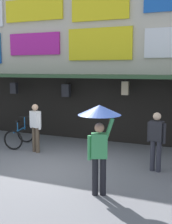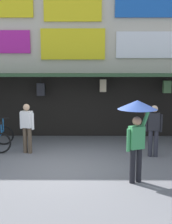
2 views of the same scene
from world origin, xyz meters
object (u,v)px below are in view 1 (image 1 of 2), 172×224
object	(u,v)px
bicycle_parked	(20,136)
pedestrian_in_green	(35,125)
pedestrian_with_umbrella	(99,125)
pedestrian_in_blue	(157,137)

from	to	relation	value
bicycle_parked	pedestrian_in_green	bearing A→B (deg)	-25.30
bicycle_parked	pedestrian_with_umbrella	size ratio (longest dim) A/B	0.61
pedestrian_with_umbrella	pedestrian_in_blue	bearing A→B (deg)	66.40
pedestrian_in_blue	bicycle_parked	bearing A→B (deg)	171.08
bicycle_parked	pedestrian_with_umbrella	bearing A→B (deg)	-34.71
pedestrian_with_umbrella	pedestrian_in_blue	world-z (taller)	pedestrian_with_umbrella
bicycle_parked	pedestrian_in_green	distance (m)	1.24
pedestrian_in_green	bicycle_parked	bearing A→B (deg)	154.70
pedestrian_with_umbrella	pedestrian_in_blue	xyz separation A→B (m)	(0.93, 2.12, -0.66)
bicycle_parked	pedestrian_in_blue	distance (m)	5.26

